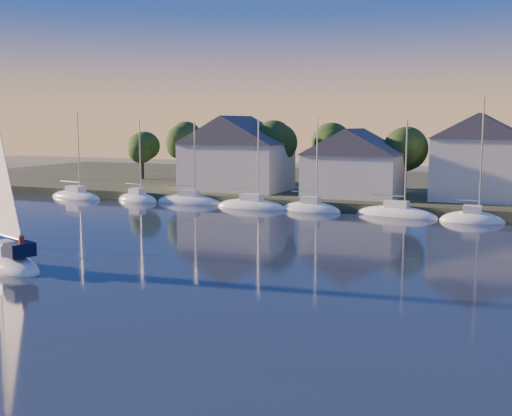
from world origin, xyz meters
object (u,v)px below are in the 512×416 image
Objects in this scene: clubhouse_centre at (354,162)px; clubhouse_east at (480,156)px; clubhouse_west at (237,152)px; hero_sailboat at (5,258)px.

clubhouse_east reaches higher than clubhouse_centre.
clubhouse_west is 16.05m from clubhouse_centre.
hero_sailboat is (-26.70, -44.29, -5.43)m from clubhouse_east.
hero_sailboat is at bearing -85.64° from clubhouse_west.
hero_sailboat is at bearing -121.08° from clubhouse_east.
clubhouse_east is 0.78× the size of hero_sailboat.
clubhouse_west is 43.75m from hero_sailboat.
clubhouse_east is 52.00m from hero_sailboat.
clubhouse_west is at bearing -178.09° from clubhouse_east.
clubhouse_centre is at bearing -86.25° from hero_sailboat.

